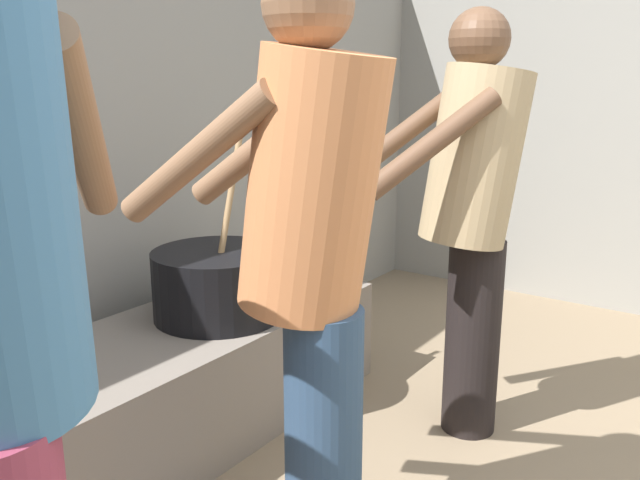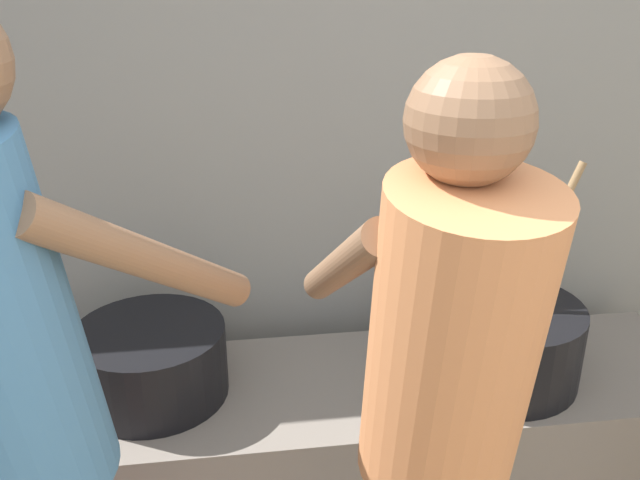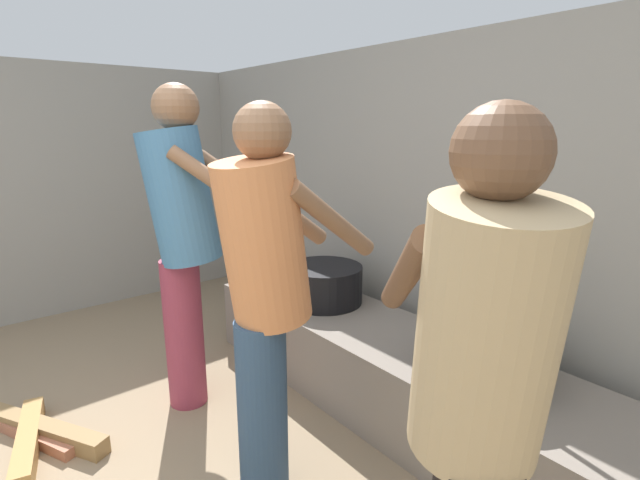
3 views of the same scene
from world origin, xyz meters
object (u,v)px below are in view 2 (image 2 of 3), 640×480
object	(u,v)px
cooking_pot_secondary	(152,361)
cook_in_orange_shirt	(445,420)
cooking_pot_main	(504,341)
cook_in_blue_shirt	(3,418)

from	to	relation	value
cooking_pot_secondary	cook_in_orange_shirt	world-z (taller)	cook_in_orange_shirt
cook_in_orange_shirt	cooking_pot_main	bearing A→B (deg)	59.13
cook_in_blue_shirt	cook_in_orange_shirt	xyz separation A→B (m)	(0.78, -0.02, -0.07)
cooking_pot_secondary	cook_in_blue_shirt	world-z (taller)	cook_in_blue_shirt
cooking_pot_secondary	cook_in_blue_shirt	xyz separation A→B (m)	(-0.14, -0.81, 0.42)
cooking_pot_main	cooking_pot_secondary	size ratio (longest dim) A/B	1.54
cook_in_blue_shirt	cook_in_orange_shirt	world-z (taller)	cook_in_blue_shirt
cooking_pot_main	cook_in_orange_shirt	distance (m)	0.96
cook_in_orange_shirt	cooking_pot_secondary	bearing A→B (deg)	127.89
cooking_pot_main	cook_in_blue_shirt	world-z (taller)	cook_in_blue_shirt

